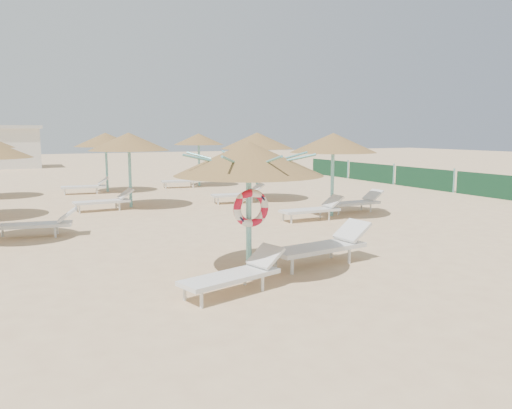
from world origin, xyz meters
name	(u,v)px	position (x,y,z in m)	size (l,w,h in m)	color
ground	(256,277)	(0.00, 0.00, 0.00)	(120.00, 120.00, 0.00)	#DCBA86
main_palapa	(249,159)	(0.00, 0.33, 2.22)	(2.86, 2.86, 2.56)	#6BB9B7
lounger_main_a	(236,274)	(-0.71, -0.68, 0.34)	(2.03, 1.07, 0.71)	silver
lounger_main_b	(324,245)	(1.71, 0.27, 0.39)	(2.34, 0.95, 0.83)	silver
palapa_field	(134,143)	(0.16, 10.78, 2.32)	(14.97, 13.44, 2.72)	#6BB9B7
windbreak_fence	(424,178)	(14.00, 9.96, 0.50)	(0.08, 19.84, 1.10)	#1A4F2D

